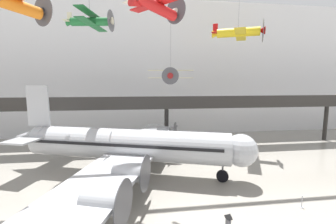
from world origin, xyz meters
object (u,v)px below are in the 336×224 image
Objects in this scene: suspended_plane_orange_highwing at (9,3)px; suspended_plane_yellow_lowwing at (238,33)px; suspended_plane_red_highwing at (157,7)px; suspended_plane_cream_biplane at (171,75)px; stanchion_barrier at (302,204)px; info_sign_pedestal at (228,223)px; airliner_silver_main at (126,145)px; suspended_plane_green_biplane at (90,21)px.

suspended_plane_orange_highwing is 0.79× the size of suspended_plane_yellow_lowwing.
suspended_plane_cream_biplane is at bearing 37.78° from suspended_plane_red_highwing.
suspended_plane_cream_biplane is 11.70× the size of stanchion_barrier.
info_sign_pedestal is at bearing -74.44° from suspended_plane_orange_highwing.
suspended_plane_yellow_lowwing reaches higher than stanchion_barrier.
info_sign_pedestal is at bearing 13.51° from suspended_plane_cream_biplane.
airliner_silver_main is 31.02× the size of stanchion_barrier.
suspended_plane_red_highwing is at bearing -60.58° from suspended_plane_orange_highwing.
stanchion_barrier is (12.28, -2.99, -16.71)m from suspended_plane_red_highwing.
suspended_plane_red_highwing is at bearing -45.44° from airliner_silver_main.
suspended_plane_green_biplane reaches higher than suspended_plane_red_highwing.
suspended_plane_red_highwing is 6.79× the size of stanchion_barrier.
suspended_plane_yellow_lowwing is at bearing 7.37° from suspended_plane_red_highwing.
info_sign_pedestal is (4.79, -4.86, -16.58)m from suspended_plane_red_highwing.
airliner_silver_main is 4.57× the size of suspended_plane_red_highwing.
airliner_silver_main is 18.26m from stanchion_barrier.
airliner_silver_main is 2.65× the size of suspended_plane_cream_biplane.
info_sign_pedestal is at bearing -38.14° from suspended_plane_green_biplane.
suspended_plane_yellow_lowwing reaches higher than suspended_plane_red_highwing.
suspended_plane_yellow_lowwing is at bearing 45.32° from airliner_silver_main.
suspended_plane_green_biplane and suspended_plane_yellow_lowwing have the same top height.
info_sign_pedestal is (12.00, -14.69, -17.70)m from suspended_plane_green_biplane.
info_sign_pedestal is (-7.49, -1.87, 0.13)m from stanchion_barrier.
suspended_plane_orange_highwing is at bearing -132.60° from airliner_silver_main.
info_sign_pedestal is (16.75, -6.23, -16.80)m from suspended_plane_orange_highwing.
suspended_plane_orange_highwing is 1.01× the size of suspended_plane_red_highwing.
stanchion_barrier is (8.77, -18.56, -11.65)m from suspended_plane_cream_biplane.
suspended_plane_cream_biplane reaches higher than airliner_silver_main.
suspended_plane_red_highwing is (-14.09, -15.06, -1.55)m from suspended_plane_yellow_lowwing.
suspended_plane_orange_highwing is at bearing 133.91° from suspended_plane_red_highwing.
suspended_plane_green_biplane is at bearing -139.47° from suspended_plane_yellow_lowwing.
suspended_plane_orange_highwing is (-4.74, -8.46, -0.90)m from suspended_plane_green_biplane.
suspended_plane_cream_biplane is (15.46, 14.20, -5.28)m from suspended_plane_orange_highwing.
suspended_plane_green_biplane is 0.57× the size of suspended_plane_cream_biplane.
suspended_plane_orange_highwing is 29.46m from suspended_plane_yellow_lowwing.
suspended_plane_yellow_lowwing is 8.73× the size of stanchion_barrier.
suspended_plane_cream_biplane is 23.49m from info_sign_pedestal.
suspended_plane_cream_biplane is 23.60m from stanchion_barrier.
suspended_plane_yellow_lowwing is (10.59, -0.51, 6.61)m from suspended_plane_cream_biplane.
suspended_plane_yellow_lowwing is 1.29× the size of suspended_plane_red_highwing.
suspended_plane_green_biplane is at bearing 6.69° from suspended_plane_orange_highwing.
airliner_silver_main is 4.50× the size of suspended_plane_orange_highwing.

